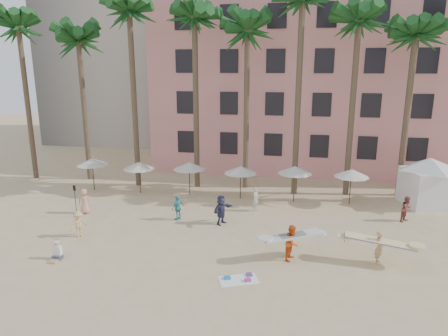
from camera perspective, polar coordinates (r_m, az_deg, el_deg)
ground at (r=19.06m, az=-0.08°, el=-16.38°), size 120.00×120.00×0.00m
pink_hotel at (r=42.36m, az=16.14°, el=11.37°), size 35.00×14.00×16.00m
palm_row at (r=31.40m, az=6.18°, el=20.11°), size 44.40×5.40×16.30m
umbrella_row at (r=30.17m, az=-1.38°, el=0.07°), size 22.50×2.70×2.73m
cabana at (r=31.95m, az=27.15°, el=-1.21°), size 5.47×5.47×3.50m
beach_towel at (r=19.48m, az=2.21°, el=-15.56°), size 2.04×1.59×0.14m
carrier_yellow at (r=21.94m, az=21.34°, el=-10.22°), size 3.47×1.17×1.72m
carrier_white at (r=21.17m, az=9.73°, el=-10.29°), size 3.04×1.90×1.87m
beachgoers at (r=25.64m, az=-2.97°, el=-5.94°), size 22.16×7.19×1.90m
paddle at (r=27.99m, az=-20.50°, el=-3.95°), size 0.18×0.04×2.23m
seated_man at (r=22.82m, az=-22.77°, el=-11.20°), size 0.43×0.75×0.97m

